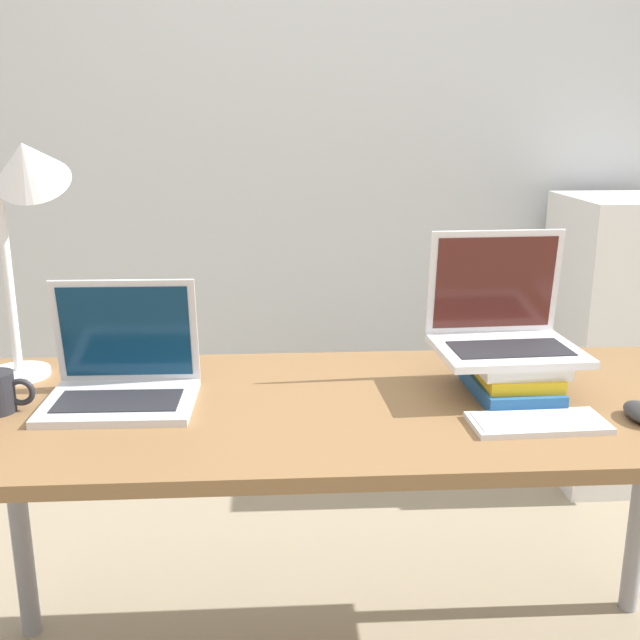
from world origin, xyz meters
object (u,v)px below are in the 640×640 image
(laptop_left, at_px, (122,378))
(laptop_on_books, at_px, (503,327))
(book_stack, at_px, (512,375))
(desk_lamp, at_px, (26,192))
(mini_fridge, at_px, (620,341))
(wireless_keyboard, at_px, (538,423))

(laptop_left, bearing_deg, laptop_on_books, 1.98)
(book_stack, distance_m, desk_lamp, 1.12)
(book_stack, height_order, desk_lamp, desk_lamp)
(book_stack, distance_m, mini_fridge, 1.35)
(wireless_keyboard, bearing_deg, mini_fridge, 58.62)
(wireless_keyboard, bearing_deg, book_stack, 89.66)
(mini_fridge, bearing_deg, laptop_on_books, -126.84)
(book_stack, bearing_deg, desk_lamp, 171.91)
(laptop_on_books, height_order, desk_lamp, desk_lamp)
(book_stack, xyz_separation_m, mini_fridge, (0.77, 1.08, -0.27))
(laptop_left, xyz_separation_m, wireless_keyboard, (0.83, -0.19, -0.04))
(laptop_on_books, distance_m, desk_lamp, 1.07)
(laptop_left, height_order, book_stack, laptop_left)
(laptop_left, xyz_separation_m, book_stack, (0.84, -0.01, -0.01))
(wireless_keyboard, relative_size, desk_lamp, 0.47)
(book_stack, xyz_separation_m, laptop_on_books, (-0.01, 0.04, 0.10))
(wireless_keyboard, bearing_deg, laptop_left, 167.26)
(laptop_left, distance_m, desk_lamp, 0.45)
(laptop_left, relative_size, wireless_keyboard, 1.16)
(laptop_left, distance_m, wireless_keyboard, 0.86)
(mini_fridge, bearing_deg, wireless_keyboard, -121.38)
(book_stack, height_order, wireless_keyboard, book_stack)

